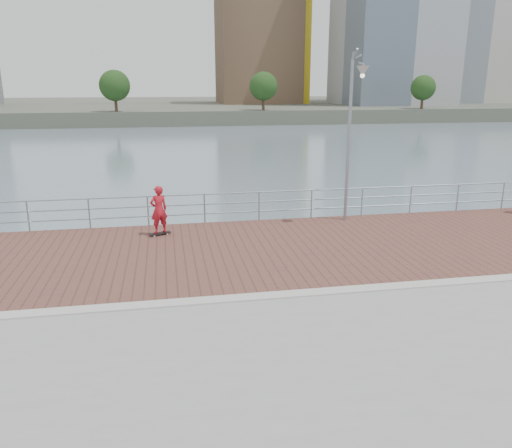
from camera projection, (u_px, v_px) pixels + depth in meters
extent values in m
plane|color=slate|center=(270.00, 369.00, 12.71)|extent=(400.00, 400.00, 0.00)
cube|color=brown|center=(247.00, 250.00, 15.57)|extent=(40.00, 6.80, 0.02)
cube|color=#B7B5AD|center=(271.00, 296.00, 12.16)|extent=(40.00, 0.40, 0.06)
cube|color=#4C5142|center=(172.00, 107.00, 128.34)|extent=(320.00, 95.00, 2.50)
cylinder|color=#8C9EA8|center=(28.00, 216.00, 17.40)|extent=(0.06, 0.06, 1.10)
cylinder|color=#8C9EA8|center=(89.00, 214.00, 17.76)|extent=(0.06, 0.06, 1.10)
cylinder|color=#8C9EA8|center=(148.00, 211.00, 18.11)|extent=(0.06, 0.06, 1.10)
cylinder|color=#8C9EA8|center=(205.00, 209.00, 18.47)|extent=(0.06, 0.06, 1.10)
cylinder|color=#8C9EA8|center=(259.00, 206.00, 18.82)|extent=(0.06, 0.06, 1.10)
cylinder|color=#8C9EA8|center=(311.00, 204.00, 19.18)|extent=(0.06, 0.06, 1.10)
cylinder|color=#8C9EA8|center=(362.00, 202.00, 19.53)|extent=(0.06, 0.06, 1.10)
cylinder|color=#8C9EA8|center=(410.00, 200.00, 19.89)|extent=(0.06, 0.06, 1.10)
cylinder|color=#8C9EA8|center=(457.00, 198.00, 20.24)|extent=(0.06, 0.06, 1.10)
cylinder|color=#8C9EA8|center=(503.00, 196.00, 20.59)|extent=(0.06, 0.06, 1.10)
cylinder|color=#8C9EA8|center=(232.00, 193.00, 18.49)|extent=(39.00, 0.05, 0.05)
cylinder|color=#8C9EA8|center=(232.00, 203.00, 18.60)|extent=(39.00, 0.05, 0.05)
cylinder|color=#8C9EA8|center=(232.00, 212.00, 18.69)|extent=(39.00, 0.05, 0.05)
cylinder|color=gray|center=(349.00, 143.00, 18.26)|extent=(0.12, 0.12, 5.86)
cylinder|color=gray|center=(358.00, 58.00, 17.00)|extent=(0.07, 0.98, 0.07)
cone|color=#B2B2AD|center=(363.00, 63.00, 16.59)|extent=(0.43, 0.43, 0.34)
cube|color=black|center=(160.00, 233.00, 17.04)|extent=(0.76, 0.45, 0.03)
cylinder|color=beige|center=(154.00, 236.00, 16.88)|extent=(0.07, 0.06, 0.06)
cylinder|color=beige|center=(167.00, 234.00, 17.12)|extent=(0.07, 0.06, 0.06)
cylinder|color=beige|center=(153.00, 235.00, 16.99)|extent=(0.07, 0.06, 0.06)
cylinder|color=beige|center=(166.00, 233.00, 17.23)|extent=(0.07, 0.06, 0.06)
imported|color=red|center=(159.00, 210.00, 16.82)|extent=(0.70, 0.59, 1.64)
cube|color=brown|center=(257.00, 40.00, 115.75)|extent=(18.00, 18.00, 28.56)
cylinder|color=#473323|center=(116.00, 100.00, 82.67)|extent=(0.50, 0.50, 3.92)
sphere|color=#193814|center=(115.00, 86.00, 82.06)|extent=(5.04, 5.04, 5.04)
cylinder|color=#473323|center=(263.00, 99.00, 87.00)|extent=(0.50, 0.50, 3.80)
sphere|color=#193814|center=(263.00, 86.00, 86.41)|extent=(4.89, 4.89, 4.89)
cylinder|color=#473323|center=(422.00, 99.00, 92.23)|extent=(0.50, 0.50, 3.52)
sphere|color=#193814|center=(423.00, 88.00, 91.68)|extent=(4.53, 4.53, 4.53)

